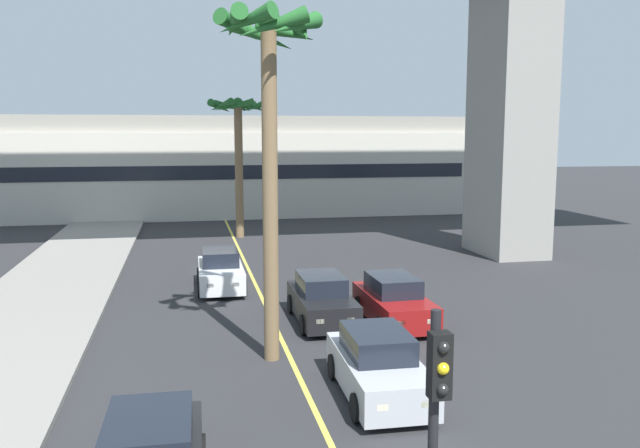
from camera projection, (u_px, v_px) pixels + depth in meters
name	position (u px, v px, depth m)	size (l,w,h in m)	color
lane_stripe_center	(265.00, 304.00, 23.85)	(0.14, 56.00, 0.01)	#DBCC4C
pier_building_backdrop	(221.00, 166.00, 49.98)	(39.63, 8.04, 7.39)	beige
car_queue_front	(394.00, 302.00, 21.34)	(1.87, 4.12, 1.56)	maroon
car_queue_second	(378.00, 366.00, 15.43)	(1.91, 4.14, 1.56)	#B7BABF
car_queue_fourth	(221.00, 271.00, 26.07)	(1.87, 4.12, 1.56)	white
car_queue_fifth	(322.00, 300.00, 21.52)	(1.85, 4.11, 1.56)	black
traffic_light_median_near	(435.00, 438.00, 7.50)	(0.24, 0.37, 4.20)	black
palm_tree_near_median	(268.00, 87.00, 17.02)	(2.86, 2.87, 9.38)	brown
palm_tree_mid_median	(239.00, 129.00, 38.30)	(3.60, 3.60, 8.20)	brown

